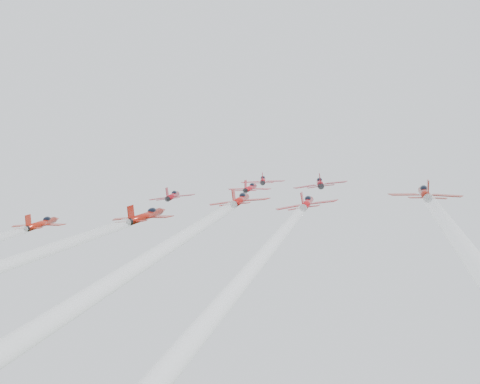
# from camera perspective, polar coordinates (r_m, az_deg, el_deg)

# --- Properties ---
(jet_lead) EXTENTS (9.68, 12.43, 7.75)m
(jet_lead) POSITION_cam_1_polar(r_m,az_deg,el_deg) (147.76, 1.98, 0.99)
(jet_lead) COLOR #AF101E
(jet_row2_left) EXTENTS (9.16, 11.76, 7.33)m
(jet_row2_left) POSITION_cam_1_polar(r_m,az_deg,el_deg) (131.26, -5.75, -0.32)
(jet_row2_left) COLOR maroon
(jet_row2_center) EXTENTS (8.56, 10.99, 6.85)m
(jet_row2_center) POSITION_cam_1_polar(r_m,az_deg,el_deg) (131.88, 0.88, 0.36)
(jet_row2_center) COLOR #B1101C
(jet_row2_right) EXTENTS (10.20, 13.09, 8.16)m
(jet_row2_right) POSITION_cam_1_polar(r_m,az_deg,el_deg) (127.56, 6.86, 0.75)
(jet_row2_right) COLOR maroon
(jet_center) EXTENTS (10.23, 96.95, 56.28)m
(jet_center) POSITION_cam_1_polar(r_m,az_deg,el_deg) (62.61, -7.57, -5.92)
(jet_center) COLOR #A1120F
(jet_rear_right) EXTENTS (9.07, 86.03, 49.94)m
(jet_rear_right) POSITION_cam_1_polar(r_m,az_deg,el_deg) (53.81, 2.51, -6.60)
(jet_rear_right) COLOR #A20F14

